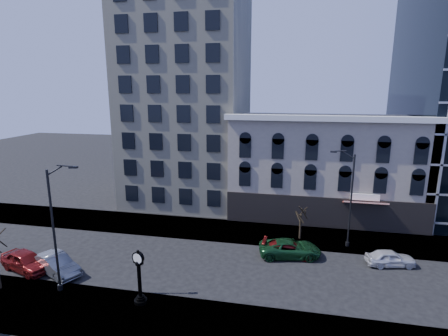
% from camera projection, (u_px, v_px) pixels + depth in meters
% --- Properties ---
extents(ground, '(160.00, 160.00, 0.00)m').
position_uv_depth(ground, '(193.00, 265.00, 30.91)').
color(ground, black).
rests_on(ground, ground).
extents(sidewalk_far, '(160.00, 6.00, 0.12)m').
position_uv_depth(sidewalk_far, '(213.00, 229.00, 38.54)').
color(sidewalk_far, gray).
rests_on(sidewalk_far, ground).
extents(sidewalk_near, '(160.00, 6.00, 0.12)m').
position_uv_depth(sidewalk_near, '(159.00, 322.00, 23.26)').
color(sidewalk_near, gray).
rests_on(sidewalk_near, ground).
extents(cream_tower, '(15.90, 15.40, 42.50)m').
position_uv_depth(cream_tower, '(186.00, 57.00, 45.82)').
color(cream_tower, beige).
rests_on(cream_tower, ground).
extents(victorian_row, '(22.60, 11.19, 12.50)m').
position_uv_depth(victorian_row, '(324.00, 166.00, 42.42)').
color(victorian_row, '#A39786').
rests_on(victorian_row, ground).
extents(street_clock, '(0.94, 0.94, 4.15)m').
position_uv_depth(street_clock, '(139.00, 279.00, 24.84)').
color(street_clock, black).
rests_on(street_clock, sidewalk_near).
extents(street_lamp_near, '(2.57, 0.86, 10.07)m').
position_uv_depth(street_lamp_near, '(60.00, 195.00, 25.19)').
color(street_lamp_near, black).
rests_on(street_lamp_near, sidewalk_near).
extents(street_lamp_far, '(2.51, 0.48, 9.69)m').
position_uv_depth(street_lamp_far, '(345.00, 173.00, 32.91)').
color(street_lamp_far, black).
rests_on(street_lamp_far, sidewalk_far).
extents(bare_tree_far, '(2.41, 2.41, 4.14)m').
position_uv_depth(bare_tree_far, '(301.00, 210.00, 35.37)').
color(bare_tree_far, '#2C2316').
rests_on(bare_tree_far, sidewalk_far).
extents(car_near_a, '(5.40, 3.47, 1.71)m').
position_uv_depth(car_near_a, '(26.00, 261.00, 29.82)').
color(car_near_a, maroon).
rests_on(car_near_a, ground).
extents(car_near_b, '(5.30, 3.71, 1.66)m').
position_uv_depth(car_near_b, '(56.00, 264.00, 29.29)').
color(car_near_b, '#595B60').
rests_on(car_near_b, ground).
extents(car_far_a, '(6.05, 3.59, 1.58)m').
position_uv_depth(car_far_a, '(290.00, 248.00, 32.32)').
color(car_far_a, '#143F1E').
rests_on(car_far_a, ground).
extents(car_far_b, '(4.90, 2.23, 1.39)m').
position_uv_depth(car_far_b, '(288.00, 249.00, 32.48)').
color(car_far_b, maroon).
rests_on(car_far_b, ground).
extents(car_far_c, '(4.39, 2.42, 1.41)m').
position_uv_depth(car_far_c, '(390.00, 258.00, 30.66)').
color(car_far_c, silver).
rests_on(car_far_c, ground).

